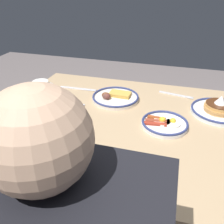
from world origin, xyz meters
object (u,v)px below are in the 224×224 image
Objects in this scene: plate_near_main at (219,109)px; coffee_mug at (42,89)px; fork_near at (71,100)px; butter_knife at (78,89)px; tea_spoon at (58,141)px; fork_far at (176,95)px; plate_center_pancakes at (115,97)px; plate_far_companion at (165,123)px.

plate_near_main reaches higher than coffee_mug.
butter_knife is at bearing -82.03° from fork_near.
coffee_mug is 0.44m from tea_spoon.
fork_far is at bearing -172.79° from butter_knife.
tea_spoon is (0.12, 0.42, -0.01)m from plate_center_pancakes.
coffee_mug reaches higher than butter_knife.
coffee_mug is at bearing -52.38° from tea_spoon.
butter_knife is (0.24, -0.07, -0.01)m from plate_center_pancakes.
tea_spoon is at bearing 104.34° from butter_knife.
fork_far is at bearing -162.88° from coffee_mug.
plate_center_pancakes is at bearing 24.63° from fork_far.
fork_near is (0.73, 0.07, -0.02)m from plate_near_main.
coffee_mug is 0.47× the size of butter_knife.
plate_near_main is 0.29m from plate_far_companion.
plate_far_companion is at bearing 170.25° from coffee_mug.
coffee_mug is at bearing 45.15° from butter_knife.
fork_far is 0.85× the size of butter_knife.
tea_spoon is at bearing 74.69° from plate_center_pancakes.
coffee_mug is at bearing -0.07° from fork_near.
fork_near is 1.01× the size of fork_far.
butter_knife is at bearing -16.54° from plate_center_pancakes.
fork_far is (0.20, -0.15, -0.02)m from plate_near_main.
butter_knife is at bearing 7.21° from fork_far.
plate_far_companion is 0.33m from fork_far.
plate_far_companion is 1.98× the size of coffee_mug.
plate_center_pancakes is at bearing 163.46° from butter_knife.
fork_far is (-0.31, -0.14, -0.01)m from plate_center_pancakes.
butter_knife is (0.75, -0.08, -0.02)m from plate_near_main.
coffee_mug is at bearing 4.27° from plate_near_main.
coffee_mug is (0.89, 0.07, 0.02)m from plate_near_main.
plate_near_main reaches higher than tea_spoon.
plate_far_companion is at bearing 145.94° from plate_center_pancakes.
tea_spoon is (0.42, 0.56, 0.00)m from fork_far.
butter_knife is 0.51m from tea_spoon.
plate_near_main reaches higher than plate_far_companion.
plate_far_companion is 0.58m from butter_knife.
plate_near_main is 1.25× the size of plate_far_companion.
coffee_mug reaches higher than fork_far.
tea_spoon is at bearing 31.23° from plate_far_companion.
coffee_mug is 0.17m from fork_near.
tea_spoon is (-0.13, 0.49, 0.00)m from butter_knife.
fork_near and fork_far have the same top height.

